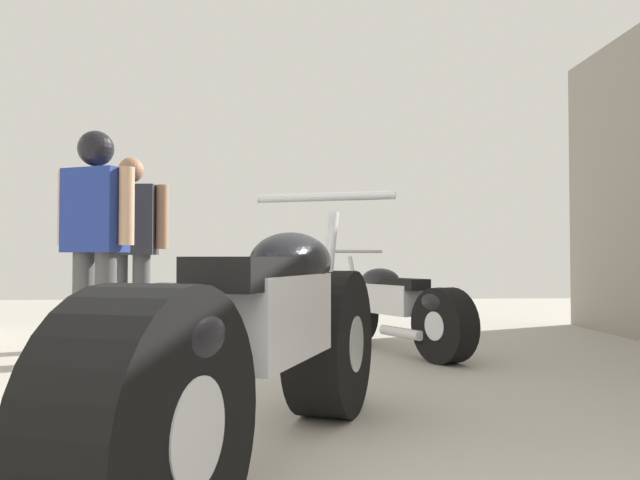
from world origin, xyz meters
The scene contains 5 objects.
ground_plane centered at (0.00, 3.11, 0.00)m, with size 15.90×15.90×0.00m, color #A8A399.
motorcycle_maroon_cruiser centered at (0.00, 1.75, 0.44)m, with size 1.06×2.24×1.07m.
motorcycle_black_naked centered at (0.93, 4.51, 0.35)m, with size 0.97×1.67×0.83m.
mechanic_in_blue centered at (-1.30, 4.96, 0.92)m, with size 0.65×0.25×1.63m.
mechanic_with_helmet centered at (-1.35, 4.15, 1.01)m, with size 0.65×0.39×1.69m.
Camera 1 is at (0.09, -0.49, 0.76)m, focal length 35.12 mm.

